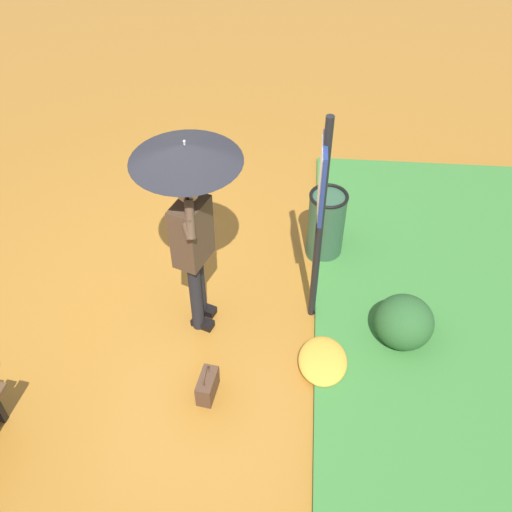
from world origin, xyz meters
TOP-DOWN VIEW (x-y plane):
  - ground_plane at (0.00, 0.00)m, footprint 18.00×18.00m
  - grass_verge at (0.27, -3.33)m, footprint 4.80×4.00m
  - person_with_umbrella at (-0.11, -0.16)m, footprint 0.96×0.96m
  - info_sign_post at (-0.03, -1.28)m, footprint 0.44×0.07m
  - handbag at (-1.07, -0.37)m, footprint 0.32×0.18m
  - trash_bin at (0.88, -1.41)m, footprint 0.42×0.42m
  - shrub_cluster at (-0.26, -2.18)m, footprint 0.63×0.57m
  - leaf_pile_near_person at (-0.67, -1.41)m, footprint 0.58×0.46m

SIDE VIEW (x-z plane):
  - ground_plane at x=0.00m, z-range 0.00..0.00m
  - grass_verge at x=0.27m, z-range 0.00..0.05m
  - leaf_pile_near_person at x=-0.67m, z-range 0.00..0.13m
  - handbag at x=-1.07m, z-range -0.06..0.31m
  - shrub_cluster at x=-0.26m, z-range -0.02..0.50m
  - trash_bin at x=0.88m, z-range 0.00..0.84m
  - info_sign_post at x=-0.03m, z-range 0.29..2.59m
  - person_with_umbrella at x=-0.11m, z-range 0.53..2.57m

